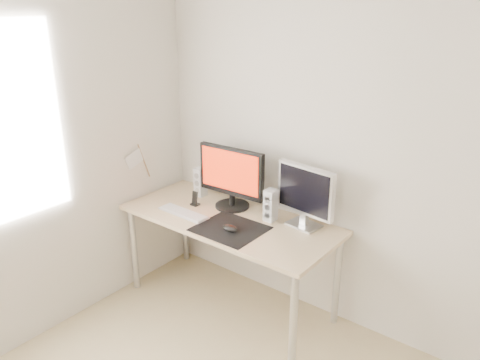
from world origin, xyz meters
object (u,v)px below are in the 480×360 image
Objects in this scene: desk at (229,227)px; speaker_right at (271,205)px; keyboard at (183,213)px; main_monitor at (231,175)px; mouse at (230,228)px; second_monitor at (305,194)px; speaker_left at (200,182)px; phone_dock at (195,201)px.

speaker_right reaches higher than desk.
speaker_right reaches higher than keyboard.
mouse is at bearing -53.03° from main_monitor.
keyboard is (-0.20, -0.31, -0.25)m from main_monitor.
main_monitor reaches higher than desk.
second_monitor reaches higher than speaker_left.
main_monitor is 0.37m from speaker_left.
desk is at bearing -151.46° from speaker_right.
keyboard is at bearing -123.16° from main_monitor.
second_monitor reaches higher than desk.
main_monitor is at bearing 178.00° from speaker_right.
speaker_right is at bearing 27.81° from keyboard.
second_monitor is 0.94m from speaker_left.
main_monitor is 1.30× the size of keyboard.
phone_dock is (-0.61, -0.13, -0.08)m from speaker_right.
phone_dock reaches higher than mouse.
main_monitor is at bearing -4.32° from speaker_left.
speaker_left is 1.00× the size of speaker_right.
main_monitor is (-0.24, 0.32, 0.23)m from mouse.
desk is at bearing -156.74° from second_monitor.
main_monitor reaches higher than phone_dock.
speaker_left is at bearing 157.61° from desk.
speaker_left is at bearing 119.24° from phone_dock.
speaker_right is at bearing 28.54° from desk.
speaker_left reaches higher than mouse.
speaker_right is (-0.23, -0.07, -0.12)m from second_monitor.
phone_dock is (-0.84, -0.20, -0.21)m from second_monitor.
desk is 0.51m from speaker_left.
speaker_left is at bearing 175.68° from main_monitor.
mouse is 0.26× the size of second_monitor.
main_monitor reaches higher than speaker_left.
mouse is at bearing -111.02° from speaker_right.
main_monitor is 0.39m from speaker_right.
second_monitor reaches higher than speaker_right.
desk is 0.36m from phone_dock.
mouse is at bearing -132.73° from second_monitor.
speaker_right is 0.55× the size of keyboard.
phone_dock is at bearing 159.66° from mouse.
second_monitor is 0.27m from speaker_right.
speaker_right is (0.70, -0.04, 0.00)m from speaker_left.
keyboard reaches higher than desk.
desk is 14.46× the size of phone_dock.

